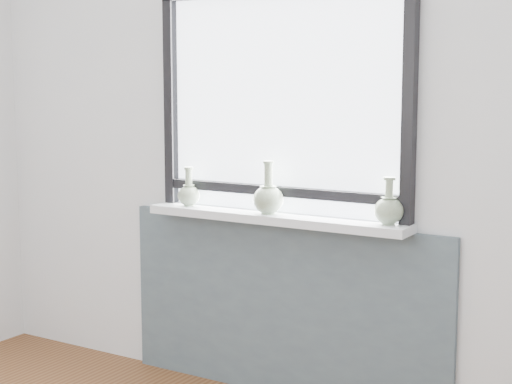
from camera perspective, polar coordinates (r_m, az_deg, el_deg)
The scene contains 7 objects.
back_wall at distance 3.67m, azimuth 2.12°, elevation 4.80°, with size 3.60×0.02×2.60m, color silver.
apron_panel at distance 3.79m, azimuth 1.83°, elevation -8.48°, with size 1.70×0.03×0.86m, color #4E5E66.
windowsill at distance 3.63m, azimuth 1.31°, elevation -1.90°, with size 1.32×0.18×0.04m, color silver.
window at distance 3.63m, azimuth 1.84°, elevation 7.00°, with size 1.30×0.06×1.05m.
vase_a at distance 3.87m, azimuth -4.91°, elevation -0.11°, with size 0.11×0.11×0.19m.
vase_b at distance 3.61m, azimuth 0.89°, elevation -0.40°, with size 0.14×0.14×0.25m.
vase_c at distance 3.38m, azimuth 9.63°, elevation -1.21°, with size 0.13×0.13×0.20m.
Camera 1 is at (1.79, -1.39, 1.48)m, focal length 55.00 mm.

